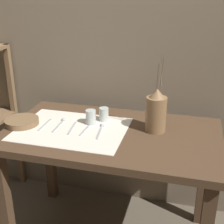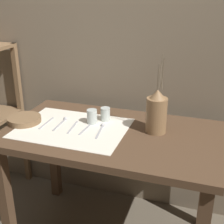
# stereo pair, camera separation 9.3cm
# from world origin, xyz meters

# --- Properties ---
(stone_wall_back) EXTENTS (7.00, 0.06, 2.40)m
(stone_wall_back) POSITION_xyz_m (0.00, 0.46, 1.20)
(stone_wall_back) COLOR #7A6B56
(stone_wall_back) RESTS_ON ground_plane
(wooden_table) EXTENTS (1.21, 0.70, 0.75)m
(wooden_table) POSITION_xyz_m (0.00, 0.00, 0.64)
(wooden_table) COLOR #4C3523
(wooden_table) RESTS_ON ground_plane
(linen_cloth) EXTENTS (0.61, 0.46, 0.00)m
(linen_cloth) POSITION_xyz_m (-0.22, -0.03, 0.75)
(linen_cloth) COLOR silver
(linen_cloth) RESTS_ON wooden_table
(pitcher_with_flowers) EXTENTS (0.11, 0.11, 0.44)m
(pitcher_with_flowers) POSITION_xyz_m (0.24, 0.08, 0.86)
(pitcher_with_flowers) COLOR olive
(pitcher_with_flowers) RESTS_ON wooden_table
(wooden_bowl) EXTENTS (0.20, 0.20, 0.04)m
(wooden_bowl) POSITION_xyz_m (-0.53, -0.04, 0.77)
(wooden_bowl) COLOR brown
(wooden_bowl) RESTS_ON wooden_table
(glass_tumbler_near) EXTENTS (0.06, 0.06, 0.08)m
(glass_tumbler_near) POSITION_xyz_m (-0.14, 0.07, 0.79)
(glass_tumbler_near) COLOR #B7C1BC
(glass_tumbler_near) RESTS_ON wooden_table
(glass_tumbler_far) EXTENTS (0.06, 0.06, 0.08)m
(glass_tumbler_far) POSITION_xyz_m (-0.08, 0.14, 0.79)
(glass_tumbler_far) COLOR #B7C1BC
(glass_tumbler_far) RESTS_ON wooden_table
(knife_center) EXTENTS (0.01, 0.17, 0.00)m
(knife_center) POSITION_xyz_m (-0.40, -0.02, 0.75)
(knife_center) COLOR #A8A8AD
(knife_center) RESTS_ON wooden_table
(spoon_inner) EXTENTS (0.03, 0.18, 0.02)m
(spoon_inner) POSITION_xyz_m (-0.32, 0.04, 0.75)
(spoon_inner) COLOR #A8A8AD
(spoon_inner) RESTS_ON wooden_table
(fork_inner) EXTENTS (0.03, 0.17, 0.00)m
(fork_inner) POSITION_xyz_m (-0.22, -0.02, 0.75)
(fork_inner) COLOR #A8A8AD
(fork_inner) RESTS_ON wooden_table
(fork_outer) EXTENTS (0.02, 0.17, 0.00)m
(fork_outer) POSITION_xyz_m (-0.15, -0.02, 0.75)
(fork_outer) COLOR #A8A8AD
(fork_outer) RESTS_ON wooden_table
(spoon_outer) EXTENTS (0.04, 0.18, 0.02)m
(spoon_outer) POSITION_xyz_m (-0.06, 0.02, 0.75)
(spoon_outer) COLOR #A8A8AD
(spoon_outer) RESTS_ON wooden_table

